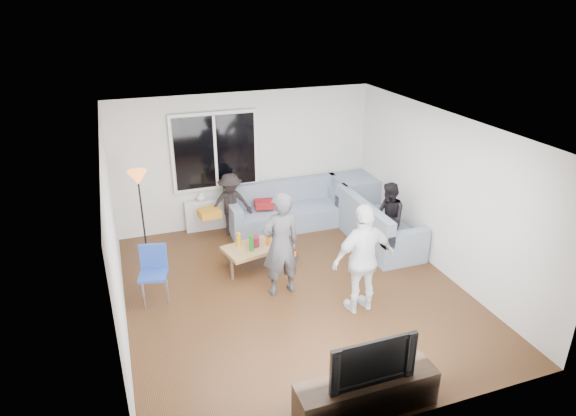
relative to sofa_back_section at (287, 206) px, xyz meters
name	(u,v)px	position (x,y,z in m)	size (l,w,h in m)	color
floor	(295,292)	(-0.67, -2.27, -0.45)	(5.00, 5.50, 0.04)	#56351C
ceiling	(296,125)	(-0.67, -2.27, 2.20)	(5.00, 5.50, 0.04)	white
wall_back	(246,159)	(-0.67, 0.50, 0.88)	(5.00, 0.04, 2.60)	silver
wall_front	(394,325)	(-0.67, -5.04, 0.88)	(5.00, 0.04, 2.60)	silver
wall_left	(112,242)	(-3.19, -2.27, 0.88)	(0.04, 5.50, 2.60)	silver
wall_right	(443,193)	(1.85, -2.27, 0.88)	(0.04, 5.50, 2.60)	silver
window_frame	(215,151)	(-1.27, 0.42, 1.12)	(1.62, 0.06, 1.47)	white
window_glass	(215,152)	(-1.27, 0.38, 1.12)	(1.50, 0.02, 1.35)	black
window_mullion	(215,152)	(-1.27, 0.37, 1.12)	(0.05, 0.03, 1.35)	white
radiator	(219,213)	(-1.27, 0.38, -0.11)	(1.30, 0.12, 0.62)	silver
potted_plant	(228,188)	(-1.07, 0.35, 0.39)	(0.22, 0.18, 0.40)	#2E712D
vase	(201,197)	(-1.59, 0.35, 0.28)	(0.17, 0.17, 0.18)	white
sofa_back_section	(287,206)	(0.00, 0.00, 0.00)	(2.30, 0.85, 0.85)	gray
sofa_right_section	(379,221)	(1.35, -1.20, 0.00)	(0.85, 2.00, 0.85)	gray
sofa_corner	(355,197)	(1.48, 0.00, 0.00)	(0.85, 0.85, 0.85)	gray
cushion_yellow	(210,213)	(-1.52, -0.02, 0.09)	(0.38, 0.32, 0.14)	orange
cushion_red	(264,204)	(-0.44, 0.06, 0.09)	(0.36, 0.30, 0.13)	maroon
coffee_table	(258,256)	(-0.99, -1.34, -0.22)	(1.10, 0.60, 0.40)	tan
pitcher	(254,241)	(-1.04, -1.34, 0.06)	(0.17, 0.17, 0.17)	maroon
side_chair	(153,275)	(-2.72, -1.80, 0.01)	(0.40, 0.40, 0.86)	#2544A3
floor_lamp	(142,215)	(-2.72, -0.32, 0.36)	(0.32, 0.32, 1.56)	orange
player_left	(281,244)	(-0.87, -2.20, 0.40)	(0.60, 0.39, 1.65)	#444449
player_right	(363,259)	(0.08, -3.02, 0.40)	(0.97, 0.40, 1.65)	silver
spectator_right	(389,218)	(1.35, -1.53, 0.21)	(0.61, 0.48, 1.26)	black
spectator_back	(231,204)	(-1.10, 0.03, 0.18)	(0.78, 0.45, 1.21)	black
tv_console	(366,394)	(-0.76, -4.77, -0.20)	(1.60, 0.40, 0.44)	#332619
television	(369,357)	(-0.76, -4.77, 0.30)	(0.98, 0.13, 0.57)	black
bottle_d	(268,237)	(-0.81, -1.38, 0.11)	(0.07, 0.07, 0.27)	orange
bottle_a	(239,239)	(-1.27, -1.23, 0.09)	(0.07, 0.07, 0.22)	#F2A30E
bottle_e	(274,232)	(-0.65, -1.20, 0.09)	(0.07, 0.07, 0.24)	black
bottle_b	(251,243)	(-1.13, -1.49, 0.11)	(0.08, 0.08, 0.28)	#167B20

